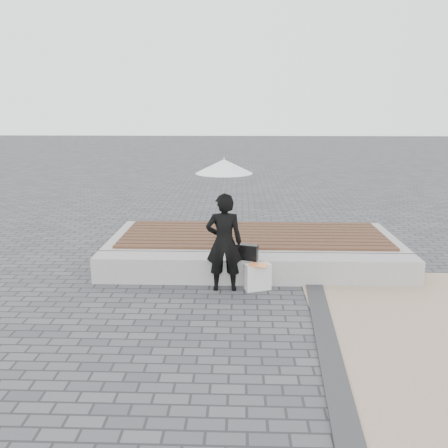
{
  "coord_description": "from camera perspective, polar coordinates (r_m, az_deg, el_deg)",
  "views": [
    {
      "loc": [
        -0.25,
        -5.27,
        2.62
      ],
      "look_at": [
        -0.47,
        1.23,
        1.0
      ],
      "focal_mm": 37.58,
      "sensor_mm": 36.0,
      "label": 1
    }
  ],
  "objects": [
    {
      "name": "timber_platform",
      "position": [
        8.43,
        3.57,
        -2.72
      ],
      "size": [
        5.0,
        2.0,
        0.4
      ],
      "primitive_type": "cube",
      "color": "#ADACA7",
      "rests_on": "ground"
    },
    {
      "name": "edging_band",
      "position": [
        5.53,
        12.55,
        -14.46
      ],
      "size": [
        0.61,
        5.2,
        0.04
      ],
      "primitive_type": "cube",
      "rotation": [
        0.0,
        0.0,
        -0.07
      ],
      "color": "#323235",
      "rests_on": "ground"
    },
    {
      "name": "woman",
      "position": [
        6.77,
        0.0,
        -2.26
      ],
      "size": [
        0.54,
        0.37,
        1.45
      ],
      "primitive_type": "imported",
      "rotation": [
        0.0,
        0.0,
        3.19
      ],
      "color": "black",
      "rests_on": "ground"
    },
    {
      "name": "seating_ledge",
      "position": [
        7.29,
        3.82,
        -5.43
      ],
      "size": [
        5.0,
        0.45,
        0.4
      ],
      "primitive_type": "cube",
      "color": "#A6A6A1",
      "rests_on": "ground"
    },
    {
      "name": "timber_decking",
      "position": [
        8.37,
        3.59,
        -1.28
      ],
      "size": [
        4.6,
        1.8,
        0.04
      ],
      "primitive_type": null,
      "color": "brown",
      "rests_on": "timber_platform"
    },
    {
      "name": "parasol",
      "position": [
        6.55,
        -0.0,
        7.03
      ],
      "size": [
        0.8,
        0.8,
        1.02
      ],
      "rotation": [
        0.0,
        0.0,
        -0.01
      ],
      "color": "silver",
      "rests_on": "ground"
    },
    {
      "name": "canvas_tote",
      "position": [
        6.95,
        4.14,
        -6.44
      ],
      "size": [
        0.41,
        0.27,
        0.4
      ],
      "primitive_type": "cube",
      "rotation": [
        0.0,
        0.0,
        0.33
      ],
      "color": "silver",
      "rests_on": "ground"
    },
    {
      "name": "handbag",
      "position": [
        7.03,
        2.79,
        -3.43
      ],
      "size": [
        0.35,
        0.21,
        0.24
      ],
      "primitive_type": "cube",
      "rotation": [
        0.0,
        0.0,
        -0.29
      ],
      "color": "black",
      "rests_on": "seating_ledge"
    },
    {
      "name": "ground",
      "position": [
        5.89,
        4.29,
        -12.45
      ],
      "size": [
        80.0,
        80.0,
        0.0
      ],
      "primitive_type": "plane",
      "color": "#4A4B4F",
      "rests_on": "ground"
    },
    {
      "name": "magazine",
      "position": [
        6.84,
        4.18,
        -5.0
      ],
      "size": [
        0.29,
        0.24,
        0.01
      ],
      "primitive_type": "cube",
      "rotation": [
        0.0,
        0.0,
        -0.24
      ],
      "color": "#FF4156",
      "rests_on": "canvas_tote"
    }
  ]
}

